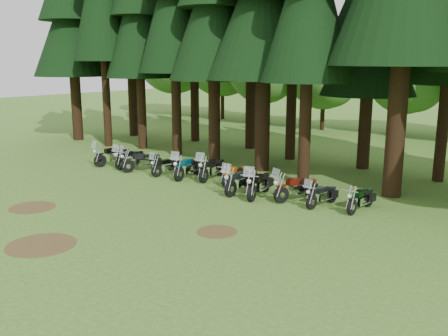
{
  "coord_description": "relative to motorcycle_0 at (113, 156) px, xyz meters",
  "views": [
    {
      "loc": [
        14.97,
        -11.84,
        5.78
      ],
      "look_at": [
        1.12,
        5.0,
        1.0
      ],
      "focal_mm": 40.0,
      "sensor_mm": 36.0,
      "label": 1
    }
  ],
  "objects": [
    {
      "name": "ground",
      "position": [
        7.03,
        -5.22,
        -0.51
      ],
      "size": [
        120.0,
        120.0,
        0.0
      ],
      "primitive_type": "plane",
      "color": "#3E6B21",
      "rests_on": "ground"
    },
    {
      "name": "pine_front_0",
      "position": [
        -9.18,
        4.06,
        9.18
      ],
      "size": [
        5.49,
        5.49,
        16.17
      ],
      "color": "black",
      "rests_on": "ground"
    },
    {
      "name": "pine_back_1",
      "position": [
        -2.23,
        9.12,
        9.21
      ],
      "size": [
        4.52,
        4.52,
        16.22
      ],
      "color": "black",
      "rests_on": "ground"
    },
    {
      "name": "pine_back_4",
      "position": [
        11.06,
        8.02,
        7.74
      ],
      "size": [
        4.94,
        4.94,
        13.78
      ],
      "color": "black",
      "rests_on": "ground"
    },
    {
      "name": "decid_0",
      "position": [
        -15.07,
        20.04,
        5.39
      ],
      "size": [
        8.0,
        7.78,
        10.0
      ],
      "color": "black",
      "rests_on": "ground"
    },
    {
      "name": "decid_1",
      "position": [
        -8.96,
        20.54,
        5.33
      ],
      "size": [
        7.91,
        7.69,
        9.88
      ],
      "color": "black",
      "rests_on": "ground"
    },
    {
      "name": "decid_2",
      "position": [
        -3.41,
        19.55,
        4.45
      ],
      "size": [
        6.72,
        6.53,
        8.4
      ],
      "color": "black",
      "rests_on": "ground"
    },
    {
      "name": "decid_3",
      "position": [
        2.31,
        19.91,
        4.01
      ],
      "size": [
        6.12,
        5.95,
        7.65
      ],
      "color": "black",
      "rests_on": "ground"
    },
    {
      "name": "decid_4",
      "position": [
        8.61,
        21.1,
        3.86
      ],
      "size": [
        5.93,
        5.76,
        7.41
      ],
      "color": "black",
      "rests_on": "ground"
    },
    {
      "name": "dirt_patch_0",
      "position": [
        4.03,
        -7.22,
        -0.5
      ],
      "size": [
        1.8,
        1.8,
        0.01
      ],
      "primitive_type": "cylinder",
      "color": "#4C3D1E",
      "rests_on": "ground"
    },
    {
      "name": "dirt_patch_1",
      "position": [
        11.53,
        -4.72,
        -0.5
      ],
      "size": [
        1.4,
        1.4,
        0.01
      ],
      "primitive_type": "cylinder",
      "color": "#4C3D1E",
      "rests_on": "ground"
    },
    {
      "name": "dirt_patch_2",
      "position": [
        8.03,
        -9.22,
        -0.5
      ],
      "size": [
        2.2,
        2.2,
        0.01
      ],
      "primitive_type": "cylinder",
      "color": "#4C3D1E",
      "rests_on": "ground"
    },
    {
      "name": "motorcycle_0",
      "position": [
        0.0,
        0.0,
        0.0
      ],
      "size": [
        0.67,
        2.41,
        1.51
      ],
      "rotation": [
        0.0,
        0.0,
        -0.16
      ],
      "color": "black",
      "rests_on": "ground"
    },
    {
      "name": "motorcycle_1",
      "position": [
        1.19,
        0.21,
        -0.03
      ],
      "size": [
        0.53,
        2.25,
        1.41
      ],
      "rotation": [
        0.0,
        0.0,
        0.1
      ],
      "color": "black",
      "rests_on": "ground"
    },
    {
      "name": "motorcycle_2",
      "position": [
        2.36,
        0.03,
        -0.01
      ],
      "size": [
        1.06,
        2.29,
        1.47
      ],
      "rotation": [
        0.0,
        0.0,
        -0.34
      ],
      "color": "black",
      "rests_on": "ground"
    },
    {
      "name": "motorcycle_3",
      "position": [
        4.05,
        0.23,
        -0.08
      ],
      "size": [
        0.48,
        2.04,
        1.28
      ],
      "rotation": [
        0.0,
        0.0,
        -0.1
      ],
      "color": "black",
      "rests_on": "ground"
    },
    {
      "name": "motorcycle_4",
      "position": [
        5.33,
        0.42,
        0.0
      ],
      "size": [
        0.71,
        2.41,
        1.51
      ],
      "rotation": [
        0.0,
        0.0,
        0.18
      ],
      "color": "black",
      "rests_on": "ground"
    },
    {
      "name": "motorcycle_5",
      "position": [
        6.44,
        0.95,
        0.01
      ],
      "size": [
        0.78,
        2.44,
        1.53
      ],
      "rotation": [
        0.0,
        0.0,
        0.2
      ],
      "color": "black",
      "rests_on": "ground"
    },
    {
      "name": "motorcycle_6",
      "position": [
        7.86,
        0.91,
        -0.09
      ],
      "size": [
        0.36,
        2.01,
        0.82
      ],
      "rotation": [
        0.0,
        0.0,
        0.1
      ],
      "color": "black",
      "rests_on": "ground"
    },
    {
      "name": "motorcycle_7",
      "position": [
        9.1,
        -0.15,
        0.0
      ],
      "size": [
        0.45,
        2.41,
        1.52
      ],
      "rotation": [
        0.0,
        0.0,
        0.03
      ],
      "color": "black",
      "rests_on": "ground"
    },
    {
      "name": "motorcycle_8",
      "position": [
        10.04,
        -0.17,
        0.01
      ],
      "size": [
        0.9,
        2.45,
        1.55
      ],
      "rotation": [
        0.0,
        0.0,
        0.25
      ],
      "color": "black",
      "rests_on": "ground"
    },
    {
      "name": "motorcycle_9",
      "position": [
        11.58,
        0.36,
        -0.01
      ],
      "size": [
        1.05,
        2.31,
        1.48
      ],
      "rotation": [
        0.0,
        0.0,
        -0.34
      ],
      "color": "black",
      "rests_on": "ground"
    },
    {
      "name": "motorcycle_10",
      "position": [
        12.8,
        0.3,
        -0.09
      ],
      "size": [
        0.51,
        2.0,
        1.25
      ],
      "rotation": [
        0.0,
        0.0,
        -0.13
      ],
      "color": "black",
      "rests_on": "ground"
    },
    {
      "name": "motorcycle_11",
      "position": [
        14.27,
        0.68,
        -0.08
      ],
      "size": [
        0.3,
        2.05,
        0.83
      ],
      "rotation": [
        0.0,
        0.0,
        -0.03
      ],
      "color": "black",
      "rests_on": "ground"
    }
  ]
}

